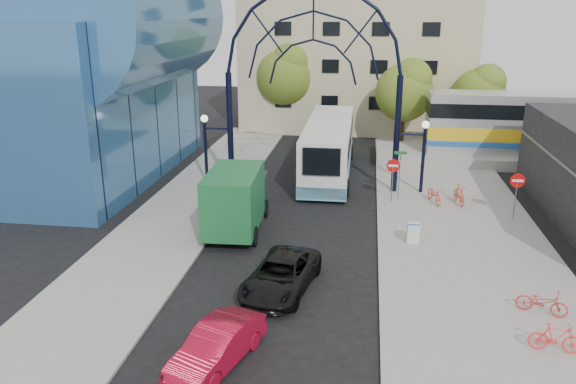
% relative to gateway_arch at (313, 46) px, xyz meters
% --- Properties ---
extents(ground, '(120.00, 120.00, 0.00)m').
position_rel_gateway_arch_xyz_m(ground, '(0.00, -14.00, -8.56)').
color(ground, black).
rests_on(ground, ground).
extents(sidewalk_east, '(8.00, 56.00, 0.12)m').
position_rel_gateway_arch_xyz_m(sidewalk_east, '(8.00, -10.00, -8.50)').
color(sidewalk_east, gray).
rests_on(sidewalk_east, ground).
extents(plaza_west, '(5.00, 50.00, 0.12)m').
position_rel_gateway_arch_xyz_m(plaza_west, '(-6.50, -8.00, -8.50)').
color(plaza_west, gray).
rests_on(plaza_west, ground).
extents(gateway_arch, '(13.64, 0.44, 12.10)m').
position_rel_gateway_arch_xyz_m(gateway_arch, '(0.00, 0.00, 0.00)').
color(gateway_arch, black).
rests_on(gateway_arch, ground).
extents(stop_sign, '(0.80, 0.07, 2.50)m').
position_rel_gateway_arch_xyz_m(stop_sign, '(4.80, -2.00, -6.56)').
color(stop_sign, slate).
rests_on(stop_sign, sidewalk_east).
extents(do_not_enter_sign, '(0.76, 0.07, 2.48)m').
position_rel_gateway_arch_xyz_m(do_not_enter_sign, '(11.00, -4.00, -6.58)').
color(do_not_enter_sign, slate).
rests_on(do_not_enter_sign, sidewalk_east).
extents(street_name_sign, '(0.70, 0.70, 2.80)m').
position_rel_gateway_arch_xyz_m(street_name_sign, '(5.20, -1.40, -6.43)').
color(street_name_sign, slate).
rests_on(street_name_sign, sidewalk_east).
extents(sandwich_board, '(0.55, 0.61, 0.99)m').
position_rel_gateway_arch_xyz_m(sandwich_board, '(5.60, -8.02, -7.81)').
color(sandwich_board, white).
rests_on(sandwich_board, sidewalk_east).
extents(transit_hall, '(16.50, 18.00, 14.50)m').
position_rel_gateway_arch_xyz_m(transit_hall, '(-15.30, 1.00, -1.86)').
color(transit_hall, '#316397').
rests_on(transit_hall, ground).
extents(apartment_block, '(20.00, 12.10, 14.00)m').
position_rel_gateway_arch_xyz_m(apartment_block, '(2.00, 20.97, -1.55)').
color(apartment_block, '#C7BB8A').
rests_on(apartment_block, ground).
extents(tree_north_a, '(4.48, 4.48, 7.00)m').
position_rel_gateway_arch_xyz_m(tree_north_a, '(6.12, 11.93, -3.95)').
color(tree_north_a, '#382314').
rests_on(tree_north_a, ground).
extents(tree_north_b, '(5.12, 5.12, 8.00)m').
position_rel_gateway_arch_xyz_m(tree_north_b, '(-3.88, 15.93, -3.29)').
color(tree_north_b, '#382314').
rests_on(tree_north_b, ground).
extents(tree_north_c, '(4.16, 4.16, 6.50)m').
position_rel_gateway_arch_xyz_m(tree_north_c, '(12.12, 13.93, -4.28)').
color(tree_north_c, '#382314').
rests_on(tree_north_c, ground).
extents(city_bus, '(3.15, 12.95, 3.54)m').
position_rel_gateway_arch_xyz_m(city_bus, '(0.79, 3.54, -6.70)').
color(city_bus, silver).
rests_on(city_bus, ground).
extents(green_truck, '(2.74, 6.53, 3.24)m').
position_rel_gateway_arch_xyz_m(green_truck, '(-2.97, -7.07, -6.94)').
color(green_truck, black).
rests_on(green_truck, ground).
extents(black_suv, '(3.02, 5.12, 1.34)m').
position_rel_gateway_arch_xyz_m(black_suv, '(0.18, -13.18, -7.89)').
color(black_suv, black).
rests_on(black_suv, ground).
extents(red_sedan, '(2.56, 4.21, 1.31)m').
position_rel_gateway_arch_xyz_m(red_sedan, '(-1.04, -18.25, -7.90)').
color(red_sedan, '#A20924').
rests_on(red_sedan, ground).
extents(bike_near_a, '(1.12, 1.95, 0.97)m').
position_rel_gateway_arch_xyz_m(bike_near_a, '(7.20, -1.86, -7.95)').
color(bike_near_a, '#EE522F').
rests_on(bike_near_a, sidewalk_east).
extents(bike_near_b, '(0.82, 1.87, 1.09)m').
position_rel_gateway_arch_xyz_m(bike_near_b, '(8.53, -1.88, -7.89)').
color(bike_near_b, '#D5452A').
rests_on(bike_near_b, sidewalk_east).
extents(bike_far_a, '(1.86, 1.15, 0.92)m').
position_rel_gateway_arch_xyz_m(bike_far_a, '(9.76, -13.80, -7.98)').
color(bike_far_a, red).
rests_on(bike_far_a, sidewalk_east).
extents(bike_far_b, '(1.70, 0.63, 1.00)m').
position_rel_gateway_arch_xyz_m(bike_far_b, '(9.52, -16.22, -7.94)').
color(bike_far_b, '#FA3532').
rests_on(bike_far_b, sidewalk_east).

